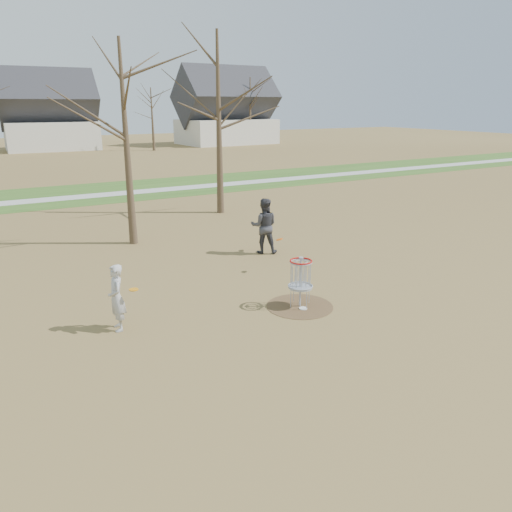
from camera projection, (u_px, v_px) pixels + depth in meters
The scene contains 11 objects.
ground at pixel (300, 306), 13.45m from camera, with size 160.00×160.00×0.00m, color brown.
green_band at pixel (106, 192), 30.85m from camera, with size 160.00×8.00×0.01m, color #2D5119.
footpath at pixel (110, 194), 30.02m from camera, with size 160.00×1.50×0.01m, color #9E9E99.
dirt_circle at pixel (300, 306), 13.45m from camera, with size 1.80×1.80×0.01m, color #47331E.
player_standing at pixel (117, 298), 11.85m from camera, with size 0.60×0.39×1.63m, color #AAAAAA.
player_throwing at pixel (264, 226), 18.01m from camera, with size 0.98×0.76×2.01m, color #36353B.
disc_grounded at pixel (303, 308), 13.27m from camera, with size 0.22×0.22×0.02m, color white.
discs_in_play at pixel (221, 260), 13.92m from camera, with size 5.53×2.14×0.12m.
disc_golf_basket at pixel (301, 274), 13.19m from camera, with size 0.64×0.64×1.35m.
bare_trees at pixel (78, 102), 42.39m from camera, with size 52.62×44.98×9.00m.
houses_row at pixel (73, 119), 58.03m from camera, with size 56.51×10.01×7.26m.
Camera 1 is at (-7.25, -10.21, 5.24)m, focal length 35.00 mm.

